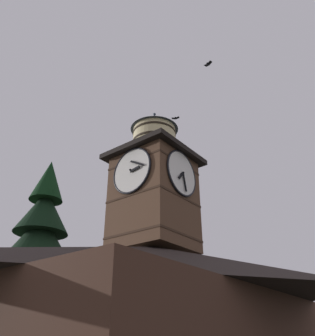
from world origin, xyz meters
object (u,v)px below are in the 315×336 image
object	(u,v)px
moon	(22,251)
flying_bird_low	(176,118)
building_main	(154,322)
clock_tower	(154,185)
flying_bird_high	(208,64)
pine_tree_behind	(34,277)

from	to	relation	value
moon	flying_bird_low	world-z (taller)	flying_bird_low
building_main	flying_bird_low	size ratio (longest dim) A/B	26.71
building_main	flying_bird_low	bearing A→B (deg)	-156.15
building_main	moon	distance (m)	31.72
building_main	clock_tower	xyz separation A→B (m)	(-0.81, -0.67, 6.17)
building_main	flying_bird_high	xyz separation A→B (m)	(-3.14, 1.60, 14.37)
clock_tower	flying_bird_low	world-z (taller)	flying_bird_low
building_main	flying_bird_high	world-z (taller)	flying_bird_high
building_main	clock_tower	bearing A→B (deg)	-140.62
clock_tower	flying_bird_low	size ratio (longest dim) A/B	13.54
pine_tree_behind	flying_bird_high	size ratio (longest dim) A/B	22.80
moon	flying_bird_high	world-z (taller)	flying_bird_high
clock_tower	pine_tree_behind	bearing A→B (deg)	-83.60
clock_tower	pine_tree_behind	distance (m)	8.53
moon	flying_bird_high	size ratio (longest dim) A/B	3.17
building_main	flying_bird_high	distance (m)	14.80
clock_tower	flying_bird_low	xyz separation A→B (m)	(-4.28, -1.59, 7.02)
pine_tree_behind	flying_bird_low	xyz separation A→B (m)	(-5.14, 6.08, 10.66)
building_main	moon	bearing A→B (deg)	-110.91
flying_bird_low	clock_tower	bearing A→B (deg)	20.33
clock_tower	flying_bird_low	bearing A→B (deg)	-159.67
moon	flying_bird_high	bearing A→B (deg)	75.59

